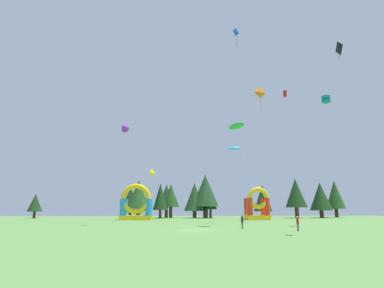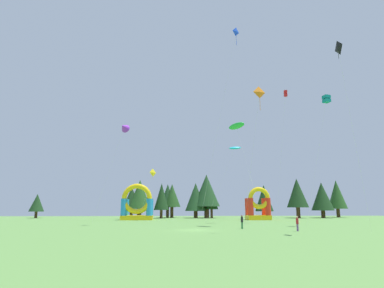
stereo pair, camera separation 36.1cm
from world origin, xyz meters
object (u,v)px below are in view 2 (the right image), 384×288
Objects in this scene: kite_purple_delta at (124,127)px; kite_teal_box at (326,99)px; kite_blue_diamond at (236,35)px; person_midfield at (242,221)px; kite_orange_diamond at (260,93)px; kite_black_diamond at (337,50)px; kite_red_box at (285,94)px; kite_yellow_diamond at (153,173)px; inflatable_blue_arch at (137,207)px; kite_green_parafoil at (236,126)px; person_left_edge at (297,222)px; kite_cyan_parafoil at (235,148)px; inflatable_yellow_castle at (258,207)px.

kite_teal_box reaches higher than kite_purple_delta.
person_midfield is at bearing -97.79° from kite_blue_diamond.
kite_black_diamond is at bearing -17.24° from kite_orange_diamond.
kite_teal_box is at bearing -75.21° from kite_red_box.
kite_black_diamond reaches higher than kite_yellow_diamond.
kite_orange_diamond reaches higher than inflatable_blue_arch.
kite_blue_diamond is at bearing -23.90° from kite_purple_delta.
kite_purple_delta is 17.27m from kite_green_parafoil.
kite_teal_box is 11.63× the size of person_left_edge.
kite_red_box reaches higher than kite_teal_box.
kite_cyan_parafoil is 22.22m from person_left_edge.
kite_teal_box is (26.75, -20.75, 9.11)m from kite_yellow_diamond.
kite_red_box is 17.72m from kite_blue_diamond.
kite_red_box is at bearing 83.86° from kite_black_diamond.
kite_green_parafoil reaches higher than person_midfield.
kite_orange_diamond is at bearing -41.75° from kite_purple_delta.
kite_red_box is 36.69m from inflatable_blue_arch.
kite_teal_box is at bearing 69.40° from kite_black_diamond.
kite_purple_delta is at bearing -71.17° from person_midfield.
kite_red_box is 3.50× the size of inflatable_yellow_castle.
kite_blue_diamond is 1.38× the size of kite_black_diamond.
kite_green_parafoil is at bearing -98.82° from kite_cyan_parafoil.
kite_orange_diamond is at bearing -139.55° from kite_teal_box.
kite_blue_diamond is 1.46× the size of kite_teal_box.
kite_yellow_diamond is at bearing -174.98° from inflatable_yellow_castle.
kite_green_parafoil is 17.41m from kite_black_diamond.
kite_orange_diamond is at bearing 174.38° from person_left_edge.
kite_black_diamond reaches higher than person_midfield.
inflatable_yellow_castle is (8.05, 33.87, -12.53)m from kite_orange_diamond.
kite_green_parafoil is 0.75× the size of kite_black_diamond.
person_left_edge is at bearing -108.46° from kite_red_box.
kite_cyan_parafoil is 25.24m from kite_black_diamond.
kite_green_parafoil reaches higher than inflatable_blue_arch.
inflatable_blue_arch is 25.07m from inflatable_yellow_castle.
kite_teal_box is 41.43m from inflatable_blue_arch.
kite_red_box is at bearing 1.55° from kite_cyan_parafoil.
person_left_edge is (4.23, 2.20, -14.11)m from kite_orange_diamond.
kite_cyan_parafoil is 19.06m from kite_blue_diamond.
kite_black_diamond is at bearing -84.22° from person_left_edge.
kite_green_parafoil is (16.91, -3.48, -0.45)m from kite_purple_delta.
person_left_edge is (3.22, -18.64, -11.65)m from kite_cyan_parafoil.
person_midfield is at bearing 135.73° from kite_black_diamond.
kite_cyan_parafoil reaches higher than kite_yellow_diamond.
kite_orange_diamond is at bearing 162.76° from kite_black_diamond.
kite_black_diamond is (6.99, -23.32, 6.66)m from kite_cyan_parafoil.
kite_orange_diamond is at bearing -64.02° from inflatable_blue_arch.
inflatable_blue_arch is at bearing 141.86° from kite_teal_box.
kite_cyan_parafoil is at bearing 106.69° from kite_black_diamond.
kite_teal_box is 23.04m from person_midfield.
kite_blue_diamond is 36.40m from inflatable_yellow_castle.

